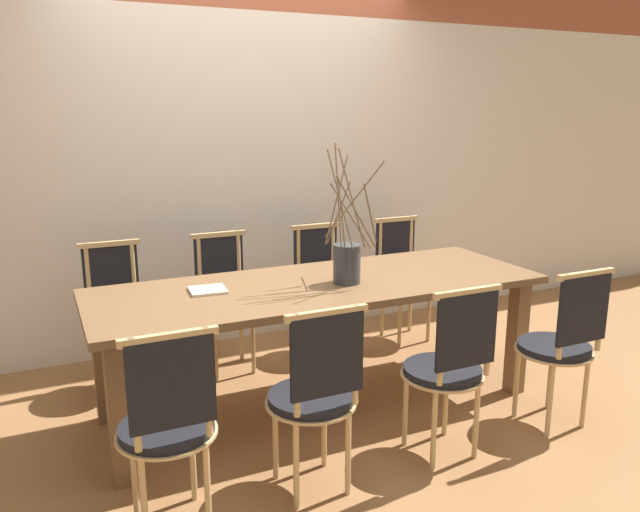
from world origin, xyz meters
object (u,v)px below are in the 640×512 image
vase_centerpiece (347,260)px  book_stack (208,290)px  dining_table (320,299)px  chair_near_center (449,364)px  chair_far_center (323,284)px

vase_centerpiece → book_stack: 0.76m
dining_table → book_stack: (-0.61, 0.09, 0.10)m
dining_table → vase_centerpiece: 0.27m
chair_near_center → vase_centerpiece: bearing=106.0°
chair_near_center → chair_far_center: bearing=88.5°
dining_table → chair_near_center: chair_near_center is taller
chair_near_center → book_stack: (-0.93, 0.84, 0.26)m
vase_centerpiece → book_stack: vase_centerpiece is taller
dining_table → chair_far_center: bearing=63.9°
book_stack → chair_near_center: bearing=-42.0°
book_stack → chair_far_center: bearing=34.1°
chair_near_center → vase_centerpiece: (-0.20, 0.68, 0.37)m
vase_centerpiece → book_stack: size_ratio=3.79×
chair_near_center → chair_far_center: (0.04, 1.50, 0.00)m
dining_table → vase_centerpiece: size_ratio=3.29×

